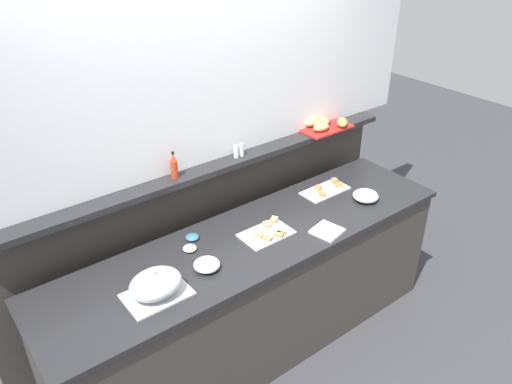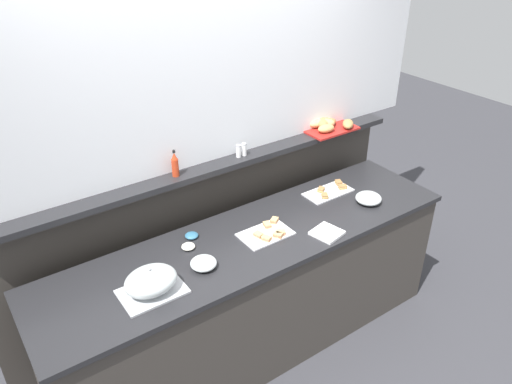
% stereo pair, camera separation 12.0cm
% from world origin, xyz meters
% --- Properties ---
extents(ground_plane, '(12.00, 12.00, 0.00)m').
position_xyz_m(ground_plane, '(0.00, 0.60, 0.00)').
color(ground_plane, '#38383D').
extents(buffet_counter, '(2.76, 0.71, 0.92)m').
position_xyz_m(buffet_counter, '(0.00, 0.00, 0.46)').
color(buffet_counter, '#3D3833').
rests_on(buffet_counter, ground_plane).
extents(back_ledge_unit, '(3.02, 0.22, 1.23)m').
position_xyz_m(back_ledge_unit, '(0.00, 0.53, 0.65)').
color(back_ledge_unit, '#3D3833').
rests_on(back_ledge_unit, ground_plane).
extents(upper_wall_panel, '(3.62, 0.08, 1.37)m').
position_xyz_m(upper_wall_panel, '(0.00, 0.55, 1.92)').
color(upper_wall_panel, white).
rests_on(upper_wall_panel, back_ledge_unit).
extents(sandwich_platter_front, '(0.32, 0.21, 0.04)m').
position_xyz_m(sandwich_platter_front, '(0.09, -0.02, 0.93)').
color(sandwich_platter_front, silver).
rests_on(sandwich_platter_front, buffet_counter).
extents(sandwich_platter_rear, '(0.35, 0.18, 0.04)m').
position_xyz_m(sandwich_platter_rear, '(0.76, 0.15, 0.93)').
color(sandwich_platter_rear, silver).
rests_on(sandwich_platter_rear, buffet_counter).
extents(serving_cloche, '(0.34, 0.24, 0.17)m').
position_xyz_m(serving_cloche, '(-0.73, -0.11, 0.99)').
color(serving_cloche, '#B7BABF').
rests_on(serving_cloche, buffet_counter).
extents(glass_bowl_large, '(0.18, 0.18, 0.07)m').
position_xyz_m(glass_bowl_large, '(0.89, -0.11, 0.95)').
color(glass_bowl_large, silver).
rests_on(glass_bowl_large, buffet_counter).
extents(glass_bowl_medium, '(0.15, 0.15, 0.06)m').
position_xyz_m(glass_bowl_medium, '(-0.40, -0.08, 0.94)').
color(glass_bowl_medium, silver).
rests_on(glass_bowl_medium, buffet_counter).
extents(condiment_bowl_dark, '(0.08, 0.08, 0.03)m').
position_xyz_m(condiment_bowl_dark, '(-0.38, 0.13, 0.93)').
color(condiment_bowl_dark, silver).
rests_on(condiment_bowl_dark, buffet_counter).
extents(condiment_bowl_cream, '(0.08, 0.08, 0.03)m').
position_xyz_m(condiment_bowl_cream, '(-0.31, 0.22, 0.93)').
color(condiment_bowl_cream, teal).
rests_on(condiment_bowl_cream, buffet_counter).
extents(napkin_stack, '(0.20, 0.20, 0.02)m').
position_xyz_m(napkin_stack, '(0.40, -0.23, 0.92)').
color(napkin_stack, white).
rests_on(napkin_stack, buffet_counter).
extents(hot_sauce_bottle, '(0.04, 0.04, 0.18)m').
position_xyz_m(hot_sauce_bottle, '(-0.27, 0.45, 1.31)').
color(hot_sauce_bottle, red).
rests_on(hot_sauce_bottle, back_ledge_unit).
extents(salt_shaker, '(0.03, 0.03, 0.09)m').
position_xyz_m(salt_shaker, '(0.20, 0.45, 1.28)').
color(salt_shaker, white).
rests_on(salt_shaker, back_ledge_unit).
extents(pepper_shaker, '(0.03, 0.03, 0.09)m').
position_xyz_m(pepper_shaker, '(0.24, 0.45, 1.28)').
color(pepper_shaker, white).
rests_on(pepper_shaker, back_ledge_unit).
extents(bread_basket, '(0.40, 0.31, 0.08)m').
position_xyz_m(bread_basket, '(1.00, 0.47, 1.27)').
color(bread_basket, '#B2231E').
rests_on(bread_basket, back_ledge_unit).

